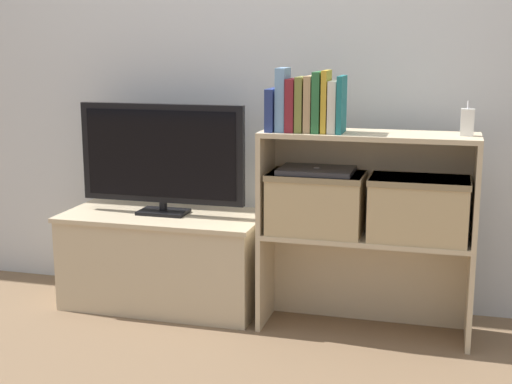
% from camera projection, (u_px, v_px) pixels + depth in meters
% --- Properties ---
extents(ground_plane, '(16.00, 16.00, 0.00)m').
position_uv_depth(ground_plane, '(247.00, 331.00, 3.02)').
color(ground_plane, brown).
extents(wall_back, '(10.00, 0.05, 2.40)m').
position_uv_depth(wall_back, '(275.00, 42.00, 3.21)').
color(wall_back, silver).
rests_on(wall_back, ground_plane).
extents(tv_stand, '(0.91, 0.45, 0.43)m').
position_uv_depth(tv_stand, '(165.00, 259.00, 3.30)').
color(tv_stand, '#CCB793').
rests_on(tv_stand, ground_plane).
extents(tv, '(0.77, 0.14, 0.50)m').
position_uv_depth(tv, '(162.00, 156.00, 3.20)').
color(tv, black).
rests_on(tv, tv_stand).
extents(bookshelf_lower_tier, '(0.87, 0.28, 0.42)m').
position_uv_depth(bookshelf_lower_tier, '(366.00, 266.00, 3.03)').
color(bookshelf_lower_tier, '#CCB793').
rests_on(bookshelf_lower_tier, ground_plane).
extents(bookshelf_upper_tier, '(0.87, 0.28, 0.42)m').
position_uv_depth(bookshelf_upper_tier, '(369.00, 169.00, 2.94)').
color(bookshelf_upper_tier, '#CCB793').
rests_on(bookshelf_upper_tier, bookshelf_lower_tier).
extents(book_navy, '(0.03, 0.15, 0.17)m').
position_uv_depth(book_navy, '(273.00, 110.00, 2.90)').
color(book_navy, navy).
rests_on(book_navy, bookshelf_upper_tier).
extents(book_skyblue, '(0.04, 0.12, 0.26)m').
position_uv_depth(book_skyblue, '(283.00, 100.00, 2.89)').
color(book_skyblue, '#709ECC').
rests_on(book_skyblue, bookshelf_upper_tier).
extents(book_maroon, '(0.03, 0.14, 0.21)m').
position_uv_depth(book_maroon, '(292.00, 105.00, 2.88)').
color(book_maroon, maroon).
rests_on(book_maroon, bookshelf_upper_tier).
extents(book_olive, '(0.03, 0.13, 0.22)m').
position_uv_depth(book_olive, '(301.00, 104.00, 2.87)').
color(book_olive, olive).
rests_on(book_olive, bookshelf_upper_tier).
extents(book_tan, '(0.03, 0.13, 0.22)m').
position_uv_depth(book_tan, '(310.00, 104.00, 2.86)').
color(book_tan, tan).
rests_on(book_tan, bookshelf_upper_tier).
extents(book_forest, '(0.03, 0.14, 0.24)m').
position_uv_depth(book_forest, '(318.00, 102.00, 2.85)').
color(book_forest, '#286638').
rests_on(book_forest, bookshelf_upper_tier).
extents(book_mustard, '(0.02, 0.13, 0.25)m').
position_uv_depth(book_mustard, '(326.00, 102.00, 2.84)').
color(book_mustard, gold).
rests_on(book_mustard, bookshelf_upper_tier).
extents(book_ivory, '(0.03, 0.13, 0.21)m').
position_uv_depth(book_ivory, '(334.00, 107.00, 2.84)').
color(book_ivory, silver).
rests_on(book_ivory, bookshelf_upper_tier).
extents(book_teal, '(0.02, 0.15, 0.23)m').
position_uv_depth(book_teal, '(342.00, 105.00, 2.83)').
color(book_teal, '#1E7075').
rests_on(book_teal, bookshelf_upper_tier).
extents(baby_monitor, '(0.05, 0.04, 0.13)m').
position_uv_depth(baby_monitor, '(467.00, 122.00, 2.75)').
color(baby_monitor, white).
rests_on(baby_monitor, bookshelf_upper_tier).
extents(storage_basket_left, '(0.39, 0.24, 0.25)m').
position_uv_depth(storage_basket_left, '(316.00, 200.00, 2.95)').
color(storage_basket_left, tan).
rests_on(storage_basket_left, bookshelf_lower_tier).
extents(storage_basket_right, '(0.39, 0.24, 0.25)m').
position_uv_depth(storage_basket_right, '(418.00, 206.00, 2.85)').
color(storage_basket_right, tan).
rests_on(storage_basket_right, bookshelf_lower_tier).
extents(laptop, '(0.30, 0.22, 0.02)m').
position_uv_depth(laptop, '(316.00, 170.00, 2.93)').
color(laptop, '#2D2D33').
rests_on(laptop, storage_basket_left).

